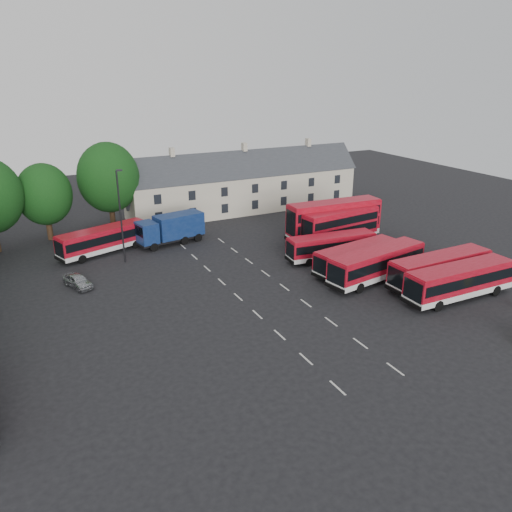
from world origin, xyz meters
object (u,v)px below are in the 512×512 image
Objects in this scene: bus_dd_south at (340,225)px; silver_car at (78,281)px; bus_row_a at (460,279)px; box_truck at (171,228)px; lamppost at (121,214)px.

bus_dd_south is 2.75× the size of silver_car.
bus_dd_south is at bearing -22.04° from silver_car.
bus_row_a is 1.08× the size of bus_dd_south.
box_truck is (-18.39, 9.19, -0.41)m from bus_dd_south.
bus_dd_south is at bearing -12.44° from lamppost.
bus_dd_south is at bearing 92.47° from bus_row_a.
box_truck is 14.95m from silver_car.
bus_dd_south is (-0.68, 17.84, 0.49)m from bus_row_a.
lamppost is (-24.98, 5.51, 3.08)m from bus_dd_south.
lamppost reaches higher than bus_row_a.
box_truck reaches higher than bus_row_a.
bus_row_a is 2.96× the size of silver_car.
silver_car is (-30.65, 0.75, -1.77)m from bus_dd_south.
silver_car is (-31.33, 18.58, -1.28)m from bus_row_a.
bus_row_a is 33.07m from box_truck.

